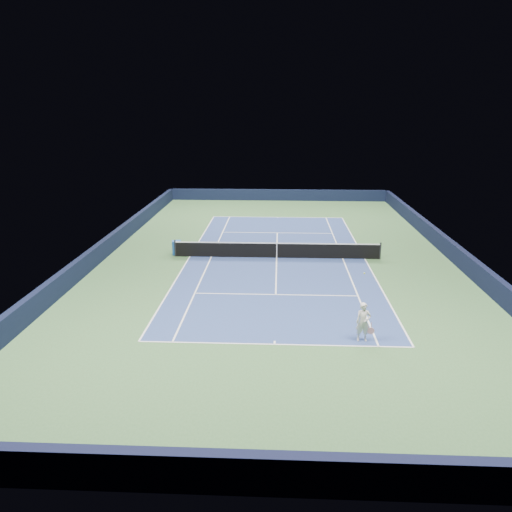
{
  "coord_description": "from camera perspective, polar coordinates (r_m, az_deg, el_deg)",
  "views": [
    {
      "loc": [
        0.1,
        -29.9,
        9.11
      ],
      "look_at": [
        -1.16,
        -3.0,
        1.0
      ],
      "focal_mm": 35.0,
      "sensor_mm": 36.0,
      "label": 1
    }
  ],
  "objects": [
    {
      "name": "court_surface",
      "position": [
        31.26,
        2.38,
        -0.19
      ],
      "size": [
        10.97,
        23.77,
        0.01
      ],
      "primitive_type": "cube",
      "color": "navy",
      "rests_on": "ground"
    },
    {
      "name": "sponsor_cube",
      "position": [
        32.25,
        -9.05,
        0.96
      ],
      "size": [
        0.62,
        0.58,
        0.89
      ],
      "color": "#1C52AA",
      "rests_on": "ground"
    },
    {
      "name": "ground",
      "position": [
        31.26,
        2.38,
        -0.2
      ],
      "size": [
        40.0,
        40.0,
        0.0
      ],
      "primitive_type": "plane",
      "color": "#365C32",
      "rests_on": "ground"
    },
    {
      "name": "center_mark_near",
      "position": [
        20.32,
        2.14,
        -9.86
      ],
      "size": [
        0.08,
        0.3,
        0.0
      ],
      "primitive_type": "cube",
      "color": "white",
      "rests_on": "ground"
    },
    {
      "name": "center_service_line",
      "position": [
        31.26,
        2.38,
        -0.18
      ],
      "size": [
        0.08,
        12.8,
        0.0
      ],
      "primitive_type": "cube",
      "color": "white",
      "rests_on": "ground"
    },
    {
      "name": "tennis_player",
      "position": [
        20.6,
        12.16,
        -7.4
      ],
      "size": [
        0.77,
        1.24,
        2.57
      ],
      "color": "silver",
      "rests_on": "ground"
    },
    {
      "name": "wall_far",
      "position": [
        50.46,
        2.54,
        6.98
      ],
      "size": [
        22.0,
        0.35,
        1.1
      ],
      "primitive_type": "cube",
      "color": "black",
      "rests_on": "ground"
    },
    {
      "name": "center_mark_far",
      "position": [
        42.62,
        2.49,
        4.42
      ],
      "size": [
        0.08,
        0.3,
        0.0
      ],
      "primitive_type": "cube",
      "color": "white",
      "rests_on": "ground"
    },
    {
      "name": "sideline_singles_left",
      "position": [
        31.54,
        -5.12,
        -0.08
      ],
      "size": [
        0.08,
        23.77,
        0.0
      ],
      "primitive_type": "cube",
      "color": "white",
      "rests_on": "ground"
    },
    {
      "name": "baseline_near",
      "position": [
        20.19,
        2.14,
        -10.05
      ],
      "size": [
        10.97,
        0.08,
        0.0
      ],
      "primitive_type": "cube",
      "color": "white",
      "rests_on": "ground"
    },
    {
      "name": "baseline_far",
      "position": [
        42.77,
        2.49,
        4.46
      ],
      "size": [
        10.97,
        0.08,
        0.0
      ],
      "primitive_type": "cube",
      "color": "white",
      "rests_on": "ground"
    },
    {
      "name": "service_line_far",
      "position": [
        37.43,
        2.44,
        2.67
      ],
      "size": [
        8.23,
        0.08,
        0.0
      ],
      "primitive_type": "cube",
      "color": "white",
      "rests_on": "ground"
    },
    {
      "name": "tennis_net",
      "position": [
        31.12,
        2.39,
        0.69
      ],
      "size": [
        12.9,
        0.1,
        1.07
      ],
      "color": "black",
      "rests_on": "ground"
    },
    {
      "name": "sideline_doubles_right",
      "position": [
        31.72,
        12.33,
        -0.31
      ],
      "size": [
        0.08,
        23.77,
        0.0
      ],
      "primitive_type": "cube",
      "color": "white",
      "rests_on": "ground"
    },
    {
      "name": "wall_right",
      "position": [
        32.9,
        21.59,
        0.47
      ],
      "size": [
        0.35,
        40.0,
        1.1
      ],
      "primitive_type": "cube",
      "color": "black",
      "rests_on": "ground"
    },
    {
      "name": "wall_left",
      "position": [
        32.97,
        -16.78,
        0.98
      ],
      "size": [
        0.35,
        40.0,
        1.1
      ],
      "primitive_type": "cube",
      "color": "black",
      "rests_on": "ground"
    },
    {
      "name": "sideline_singles_right",
      "position": [
        31.52,
        9.88,
        -0.28
      ],
      "size": [
        0.08,
        23.77,
        0.0
      ],
      "primitive_type": "cube",
      "color": "white",
      "rests_on": "ground"
    },
    {
      "name": "service_line_near",
      "position": [
        25.21,
        2.27,
        -4.42
      ],
      "size": [
        8.23,
        0.08,
        0.0
      ],
      "primitive_type": "cube",
      "color": "white",
      "rests_on": "ground"
    },
    {
      "name": "sideline_doubles_left",
      "position": [
        31.76,
        -7.57,
        -0.05
      ],
      "size": [
        0.08,
        23.77,
        0.0
      ],
      "primitive_type": "cube",
      "color": "white",
      "rests_on": "ground"
    },
    {
      "name": "wall_near",
      "position": [
        13.23,
        1.75,
        -23.6
      ],
      "size": [
        22.0,
        0.35,
        1.1
      ],
      "primitive_type": "cube",
      "color": "black",
      "rests_on": "ground"
    }
  ]
}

